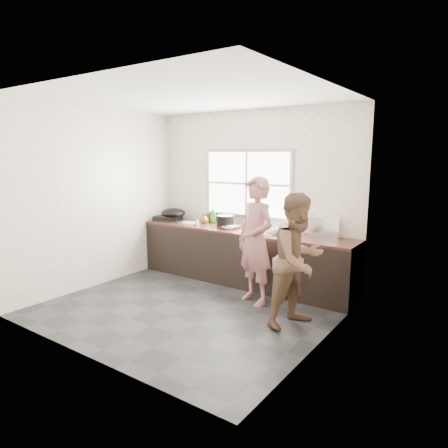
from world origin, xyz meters
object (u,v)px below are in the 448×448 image
Objects in this scene: bowl_crabs at (273,231)px; bottle_brown_short at (204,219)px; wok at (173,213)px; dish_rack at (324,226)px; person_side at (298,260)px; cutting_board at (229,227)px; bowl_held at (259,233)px; glass_jar at (197,223)px; black_pot at (225,222)px; burner at (168,217)px; woman at (256,245)px; plate_food at (189,223)px; bowl_mince at (230,228)px; bottle_green at (213,214)px; pot_lid_left at (185,221)px; bottle_brown_tall at (208,217)px; pot_lid_right at (201,223)px.

bottle_brown_short is at bearing 178.56° from bowl_crabs.
wok is 2.68m from dish_rack.
wok is (-2.82, 0.96, 0.21)m from person_side.
cutting_board is at bearing 77.60° from person_side.
bowl_held is 0.93m from dish_rack.
bowl_crabs is at bearing 4.54° from glass_jar.
bottle_brown_short is 0.39× the size of wok.
bowl_crabs is 1.36m from glass_jar.
burner is at bearing 175.91° from black_pot.
woman reaches higher than person_side.
burner is 2.88m from dish_rack.
wok is at bearing 173.13° from plate_food.
woman is 0.85m from person_side.
bowl_mince is at bearing -53.35° from cutting_board.
cutting_board is 0.54m from bottle_green.
bowl_mince is 0.72m from bowl_crabs.
bottle_green is at bearing 17.96° from pot_lid_left.
dish_rack reaches higher than glass_jar.
bowl_crabs is 0.24m from bowl_held.
bottle_brown_short is at bearing 177.11° from cutting_board.
pot_lid_left is (-1.76, 0.06, -0.03)m from bowl_crabs.
bottle_brown_tall is (-1.39, 0.22, 0.06)m from bowl_crabs.
pot_lid_left is 0.37m from pot_lid_right.
plate_food is at bearing -151.43° from pot_lid_right.
cutting_board is 0.64m from bottle_brown_tall.
burner is at bearing -171.04° from bottle_green.
burner is 0.78m from pot_lid_right.
burner is (-1.46, 0.17, 0.01)m from bowl_mince.
person_side is 2.46m from pot_lid_right.
bottle_brown_tall is (-0.68, 0.32, 0.06)m from bowl_mince.
bowl_mince is 0.69m from pot_lid_right.
person_side is 7.30× the size of bowl_held.
bottle_green reaches higher than bowl_crabs.
person_side is 2.54m from bottle_brown_tall.
bottle_brown_tall is (-0.60, 0.22, 0.07)m from cutting_board.
bottle_green is at bearing 150.15° from bowl_mince.
pot_lid_left is at bearing 170.38° from bowl_held.
woman is at bearing -148.31° from dish_rack.
black_pot reaches higher than glass_jar.
black_pot is at bearing -4.09° from burner.
bottle_green is at bearing 78.94° from person_side.
plate_food is at bearing 165.09° from glass_jar.
bowl_mince reaches higher than cutting_board.
black_pot is (-0.92, 0.61, 0.15)m from woman.
pot_lid_left is at bearing -2.49° from burner.
bowl_crabs is 0.74m from dish_rack.
black_pot reaches higher than pot_lid_right.
glass_jar is at bearing 175.02° from bowl_held.
bowl_crabs is 1.57m from plate_food.
bowl_held is at bearing -8.22° from burner.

